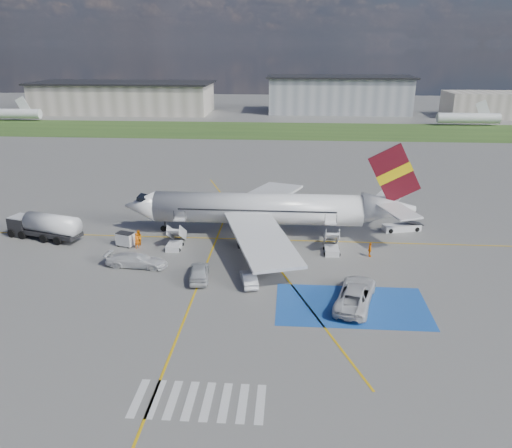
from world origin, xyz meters
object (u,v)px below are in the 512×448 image
object	(u,v)px
airliner	(270,209)
car_silver_b	(249,278)
fuel_tanker	(45,228)
van_white_b	(136,258)
gpu_cart	(125,240)
car_silver_a	(199,272)
belt_loader	(402,228)
van_white_a	(356,291)

from	to	relation	value
airliner	car_silver_b	distance (m)	14.63
fuel_tanker	van_white_b	size ratio (longest dim) A/B	1.96
gpu_cart	car_silver_a	bearing A→B (deg)	-20.27
fuel_tanker	car_silver_b	world-z (taller)	fuel_tanker
gpu_cart	belt_loader	size ratio (longest dim) A/B	0.43
airliner	van_white_b	size ratio (longest dim) A/B	7.22
airliner	car_silver_b	size ratio (longest dim) A/B	9.11
airliner	car_silver_a	size ratio (longest dim) A/B	7.37
gpu_cart	airliner	bearing A→B (deg)	35.30
airliner	van_white_b	bearing A→B (deg)	-142.00
car_silver_a	van_white_a	distance (m)	15.95
airliner	van_white_a	distance (m)	19.60
van_white_a	gpu_cart	bearing A→B (deg)	-9.80
fuel_tanker	van_white_b	world-z (taller)	fuel_tanker
van_white_a	belt_loader	bearing A→B (deg)	-97.21
airliner	van_white_a	xyz separation A→B (m)	(8.87, -17.34, -2.17)
airliner	belt_loader	size ratio (longest dim) A/B	6.85
van_white_b	car_silver_b	bearing A→B (deg)	-100.68
fuel_tanker	gpu_cart	xyz separation A→B (m)	(10.64, -1.61, -0.63)
fuel_tanker	gpu_cart	bearing A→B (deg)	7.79
gpu_cart	car_silver_b	world-z (taller)	gpu_cart
belt_loader	van_white_b	bearing A→B (deg)	-170.42
gpu_cart	van_white_b	size ratio (longest dim) A/B	0.46
car_silver_a	car_silver_b	world-z (taller)	car_silver_a
airliner	fuel_tanker	xyz separation A→B (m)	(-27.70, -3.57, -2.00)
belt_loader	van_white_a	xyz separation A→B (m)	(-8.26, -19.93, 0.83)
belt_loader	car_silver_a	bearing A→B (deg)	-159.70
gpu_cart	car_silver_a	xyz separation A→B (m)	(10.44, -8.35, 0.09)
airliner	van_white_a	bearing A→B (deg)	-62.90
car_silver_a	car_silver_b	xyz separation A→B (m)	(5.20, -0.77, -0.19)
belt_loader	car_silver_a	world-z (taller)	car_silver_a
airliner	gpu_cart	size ratio (longest dim) A/B	15.84
car_silver_a	airliner	bearing A→B (deg)	-124.12
gpu_cart	van_white_a	size ratio (longest dim) A/B	0.36
gpu_cart	belt_loader	xyz separation A→B (m)	(34.20, 7.77, -0.38)
belt_loader	car_silver_a	distance (m)	28.71
car_silver_a	van_white_b	xyz separation A→B (m)	(-7.34, 2.64, 0.15)
fuel_tanker	belt_loader	distance (m)	45.27
gpu_cart	car_silver_b	distance (m)	18.11
gpu_cart	car_silver_a	world-z (taller)	car_silver_a
airliner	fuel_tanker	bearing A→B (deg)	-172.65
belt_loader	car_silver_a	size ratio (longest dim) A/B	1.08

